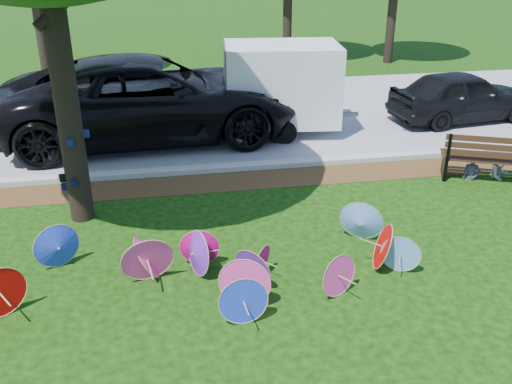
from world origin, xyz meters
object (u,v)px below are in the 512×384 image
(park_bench, at_px, (490,156))
(person_right, at_px, (503,155))
(parasol_pile, at_px, (223,259))
(person_left, at_px, (474,157))
(dark_pickup, at_px, (463,96))
(black_van, at_px, (152,99))
(cargo_trailer, at_px, (282,84))

(park_bench, distance_m, person_right, 0.35)
(parasol_pile, bearing_deg, person_left, 27.01)
(dark_pickup, xyz_separation_m, park_bench, (-1.49, -4.07, -0.18))
(black_van, height_order, dark_pickup, black_van)
(park_bench, bearing_deg, cargo_trailer, 156.45)
(person_right, bearing_deg, cargo_trailer, 129.61)
(dark_pickup, relative_size, person_right, 4.00)
(parasol_pile, distance_m, black_van, 7.18)
(parasol_pile, xyz_separation_m, park_bench, (6.30, 2.99, 0.17))
(black_van, bearing_deg, person_right, -121.20)
(dark_pickup, bearing_deg, person_left, 148.35)
(black_van, xyz_separation_m, park_bench, (7.31, -4.09, -0.52))
(person_left, bearing_deg, dark_pickup, 81.85)
(dark_pickup, xyz_separation_m, person_right, (-1.14, -4.02, -0.19))
(dark_pickup, relative_size, park_bench, 2.02)
(person_right, bearing_deg, parasol_pile, -162.89)
(black_van, relative_size, person_left, 7.23)
(black_van, bearing_deg, dark_pickup, -93.54)
(cargo_trailer, bearing_deg, dark_pickup, 6.74)
(dark_pickup, xyz_separation_m, person_left, (-1.84, -4.02, -0.19))
(cargo_trailer, xyz_separation_m, person_right, (4.21, -3.92, -0.81))
(person_left, bearing_deg, parasol_pile, -136.52)
(cargo_trailer, bearing_deg, black_van, -176.14)
(black_van, xyz_separation_m, cargo_trailer, (3.45, -0.11, 0.27))
(dark_pickup, relative_size, person_left, 4.00)
(black_van, relative_size, cargo_trailer, 2.59)
(parasol_pile, bearing_deg, black_van, 98.09)
(parasol_pile, xyz_separation_m, cargo_trailer, (2.44, 6.96, 0.96))
(cargo_trailer, bearing_deg, parasol_pile, -103.61)
(black_van, height_order, park_bench, black_van)
(dark_pickup, bearing_deg, park_bench, 152.84)
(person_left, bearing_deg, black_van, 166.35)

